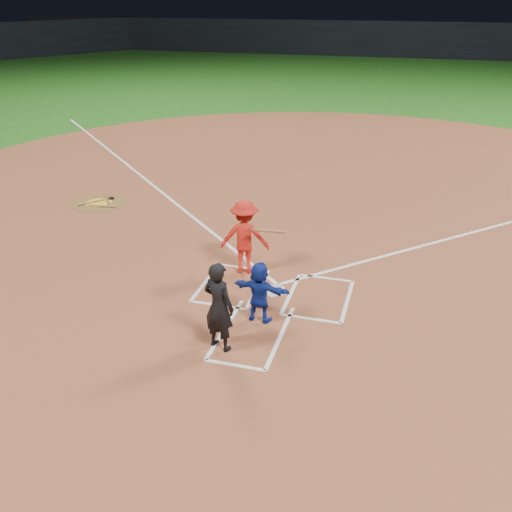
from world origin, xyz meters
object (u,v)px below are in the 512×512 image
(umpire, at_px, (219,306))
(home_plate, at_px, (274,291))
(catcher, at_px, (260,292))
(on_deck_circle, at_px, (99,203))
(batter_at_plate, at_px, (245,237))

(umpire, bearing_deg, home_plate, -81.00)
(catcher, bearing_deg, on_deck_circle, -31.66)
(home_plate, bearing_deg, catcher, 90.38)
(on_deck_circle, relative_size, catcher, 1.36)
(home_plate, relative_size, umpire, 0.35)
(catcher, bearing_deg, umpire, 74.78)
(home_plate, height_order, catcher, catcher)
(catcher, height_order, umpire, umpire)
(home_plate, xyz_separation_m, on_deck_circle, (-6.56, 3.97, -0.00))
(batter_at_plate, bearing_deg, on_deck_circle, 150.44)
(home_plate, height_order, umpire, umpire)
(home_plate, xyz_separation_m, catcher, (0.01, -1.23, 0.62))
(home_plate, distance_m, batter_at_plate, 1.46)
(on_deck_circle, bearing_deg, home_plate, -31.20)
(on_deck_circle, relative_size, batter_at_plate, 0.98)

